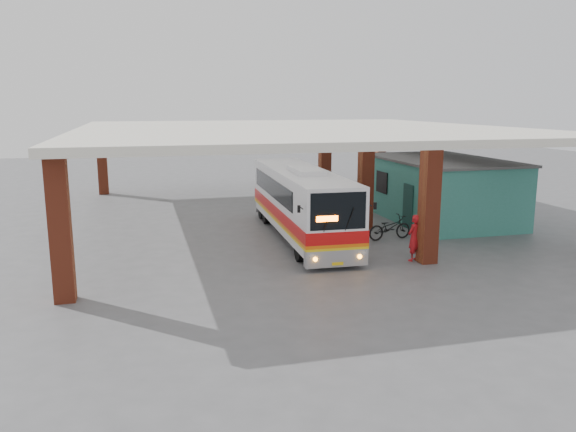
# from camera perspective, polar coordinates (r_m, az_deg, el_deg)

# --- Properties ---
(ground) EXTENTS (90.00, 90.00, 0.00)m
(ground) POSITION_cam_1_polar(r_m,az_deg,el_deg) (23.08, 3.71, -3.25)
(ground) COLOR #515154
(ground) RESTS_ON ground
(brick_columns) EXTENTS (20.10, 21.60, 4.35)m
(brick_columns) POSITION_cam_1_polar(r_m,az_deg,el_deg) (27.77, 3.29, 3.82)
(brick_columns) COLOR #933720
(brick_columns) RESTS_ON ground
(canopy_roof) EXTENTS (21.00, 23.00, 0.30)m
(canopy_roof) POSITION_cam_1_polar(r_m,az_deg,el_deg) (28.73, 0.63, 8.75)
(canopy_roof) COLOR silver
(canopy_roof) RESTS_ON brick_columns
(shop_building) EXTENTS (5.20, 8.20, 3.11)m
(shop_building) POSITION_cam_1_polar(r_m,az_deg,el_deg) (29.42, 15.21, 2.66)
(shop_building) COLOR #327D6C
(shop_building) RESTS_ON ground
(coach_bus) EXTENTS (2.71, 10.98, 3.17)m
(coach_bus) POSITION_cam_1_polar(r_m,az_deg,el_deg) (24.53, 1.30, 1.42)
(coach_bus) COLOR silver
(coach_bus) RESTS_ON ground
(motorcycle) EXTENTS (2.10, 0.94, 1.07)m
(motorcycle) POSITION_cam_1_polar(r_m,az_deg,el_deg) (24.71, 10.29, -1.16)
(motorcycle) COLOR black
(motorcycle) RESTS_ON ground
(pedestrian) EXTENTS (0.77, 0.69, 1.76)m
(pedestrian) POSITION_cam_1_polar(r_m,az_deg,el_deg) (21.51, 12.69, -2.17)
(pedestrian) COLOR red
(pedestrian) RESTS_ON ground
(red_chair) EXTENTS (0.54, 0.54, 0.83)m
(red_chair) POSITION_cam_1_polar(r_m,az_deg,el_deg) (31.51, 7.42, 1.34)
(red_chair) COLOR red
(red_chair) RESTS_ON ground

